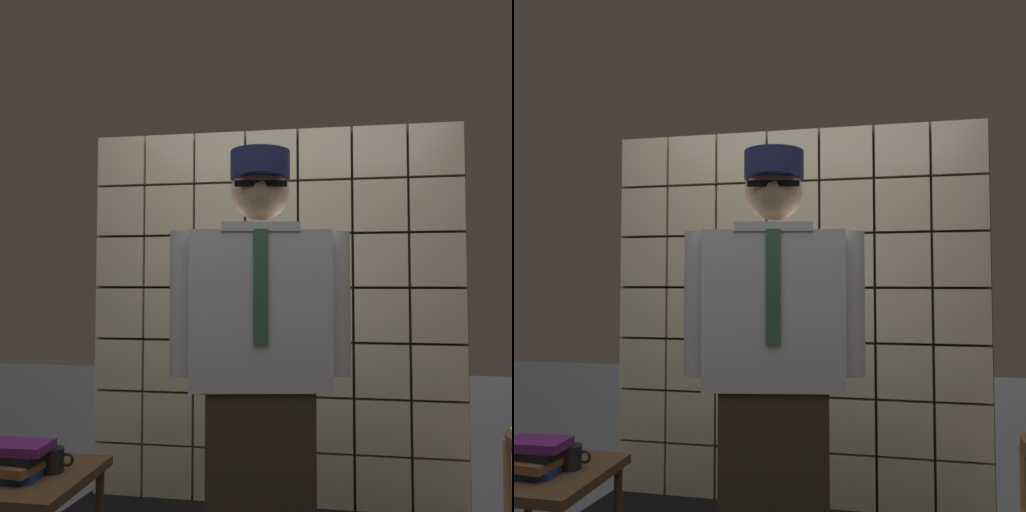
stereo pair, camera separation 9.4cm
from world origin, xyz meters
The scene contains 5 objects.
glass_block_wall centered at (0.00, 1.48, 1.10)m, with size 2.23×0.10×2.23m.
standing_person centered at (0.08, 0.43, 0.95)m, with size 0.73×0.35×1.81m.
side_table centered at (-0.85, 0.31, 0.46)m, with size 0.52×0.52×0.53m.
book_stack centered at (-0.85, 0.27, 0.60)m, with size 0.25×0.23×0.13m.
coffee_mug centered at (-0.74, 0.35, 0.57)m, with size 0.13×0.08×0.09m.
Camera 1 is at (0.40, -1.64, 1.29)m, focal length 36.92 mm.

